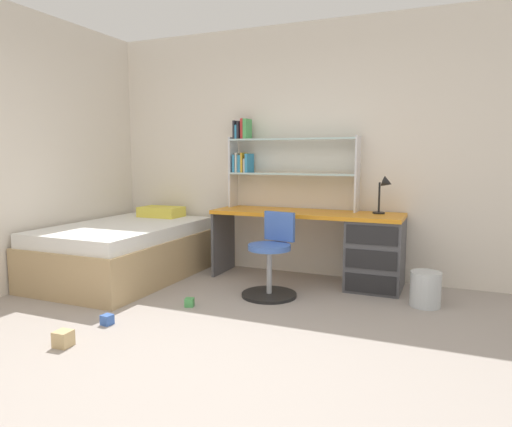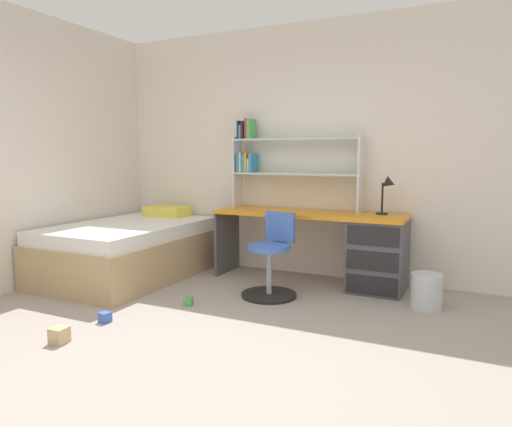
% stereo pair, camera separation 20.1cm
% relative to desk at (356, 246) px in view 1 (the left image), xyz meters
% --- Properties ---
extents(ground_plane, '(5.81, 6.16, 0.02)m').
position_rel_desk_xyz_m(ground_plane, '(-0.60, -2.26, -0.43)').
color(ground_plane, '#9E938C').
extents(room_shell, '(5.81, 6.16, 2.75)m').
position_rel_desk_xyz_m(room_shell, '(-1.85, -0.99, 0.96)').
color(room_shell, silver).
rests_on(room_shell, ground_plane).
extents(desk, '(1.98, 0.59, 0.74)m').
position_rel_desk_xyz_m(desk, '(0.00, 0.00, 0.00)').
color(desk, orange).
rests_on(desk, ground_plane).
extents(bookshelf_hutch, '(1.44, 0.22, 0.99)m').
position_rel_desk_xyz_m(bookshelf_hutch, '(-0.95, 0.18, 0.89)').
color(bookshelf_hutch, silver).
rests_on(bookshelf_hutch, desk).
extents(desk_lamp, '(0.20, 0.17, 0.38)m').
position_rel_desk_xyz_m(desk_lamp, '(0.26, 0.09, 0.58)').
color(desk_lamp, black).
rests_on(desk_lamp, desk).
extents(swivel_chair, '(0.52, 0.52, 0.79)m').
position_rel_desk_xyz_m(swivel_chair, '(-0.67, -0.63, -0.10)').
color(swivel_chair, black).
rests_on(swivel_chair, ground_plane).
extents(bed_platform, '(1.23, 1.89, 0.71)m').
position_rel_desk_xyz_m(bed_platform, '(-2.36, -0.64, -0.12)').
color(bed_platform, tan).
rests_on(bed_platform, ground_plane).
extents(waste_bin, '(0.27, 0.27, 0.31)m').
position_rel_desk_xyz_m(waste_bin, '(0.69, -0.39, -0.26)').
color(waste_bin, silver).
rests_on(waste_bin, ground_plane).
extents(toy_block_natural_0, '(0.12, 0.12, 0.11)m').
position_rel_desk_xyz_m(toy_block_natural_0, '(-1.57, -2.30, -0.36)').
color(toy_block_natural_0, tan).
rests_on(toy_block_natural_0, ground_plane).
extents(toy_block_green_1, '(0.09, 0.09, 0.07)m').
position_rel_desk_xyz_m(toy_block_green_1, '(-1.22, -1.22, -0.38)').
color(toy_block_green_1, '#479E51').
rests_on(toy_block_green_1, ground_plane).
extents(toy_block_blue_2, '(0.09, 0.09, 0.08)m').
position_rel_desk_xyz_m(toy_block_blue_2, '(-1.58, -1.85, -0.38)').
color(toy_block_blue_2, '#3860B7').
rests_on(toy_block_blue_2, ground_plane).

